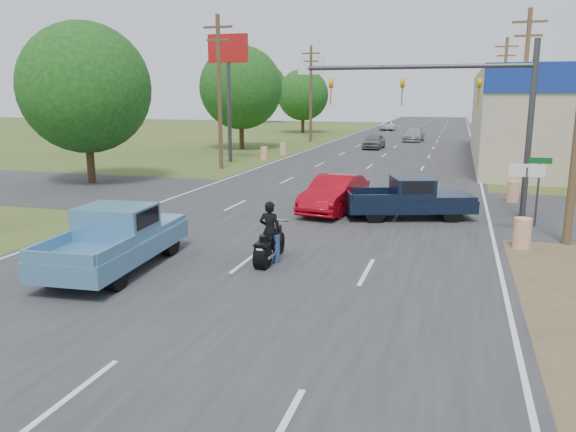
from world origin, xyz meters
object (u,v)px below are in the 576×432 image
(motorcycle, at_px, (269,246))
(navy_pickup, at_px, (412,198))
(distant_car_silver, at_px, (414,135))
(distant_car_white, at_px, (388,126))
(distant_car_grey, at_px, (374,141))
(blue_pickup, at_px, (118,237))
(red_convertible, at_px, (335,194))
(rider, at_px, (270,234))

(motorcycle, height_order, navy_pickup, navy_pickup)
(distant_car_silver, xyz_separation_m, distant_car_white, (-5.11, 19.19, -0.08))
(distant_car_grey, height_order, distant_car_white, distant_car_grey)
(distant_car_silver, height_order, distant_car_white, distant_car_silver)
(distant_car_white, bearing_deg, distant_car_silver, 101.76)
(navy_pickup, distance_m, distant_car_white, 59.77)
(blue_pickup, xyz_separation_m, navy_pickup, (7.48, 9.23, -0.08))
(red_convertible, height_order, blue_pickup, blue_pickup)
(distant_car_silver, bearing_deg, motorcycle, -87.79)
(motorcycle, xyz_separation_m, distant_car_silver, (0.44, 47.57, 0.20))
(red_convertible, distance_m, blue_pickup, 10.43)
(rider, distance_m, distant_car_grey, 37.39)
(navy_pickup, height_order, distant_car_white, navy_pickup)
(motorcycle, xyz_separation_m, navy_pickup, (3.51, 7.55, 0.33))
(motorcycle, height_order, rider, rider)
(motorcycle, bearing_deg, rider, 90.00)
(blue_pickup, relative_size, distant_car_grey, 1.37)
(blue_pickup, bearing_deg, distant_car_grey, 83.17)
(motorcycle, distance_m, blue_pickup, 4.34)
(red_convertible, bearing_deg, distant_car_silver, 98.54)
(motorcycle, relative_size, rider, 1.30)
(red_convertible, relative_size, blue_pickup, 0.83)
(distant_car_grey, distance_m, distant_car_white, 29.47)
(red_convertible, relative_size, distant_car_white, 1.02)
(blue_pickup, bearing_deg, distant_car_silver, 80.41)
(distant_car_grey, relative_size, distant_car_white, 0.89)
(rider, height_order, navy_pickup, rider)
(rider, xyz_separation_m, navy_pickup, (3.51, 7.49, -0.03))
(rider, height_order, distant_car_grey, rider)
(navy_pickup, distance_m, distant_car_grey, 30.40)
(red_convertible, height_order, rider, rider)
(red_convertible, bearing_deg, navy_pickup, 3.66)
(distant_car_grey, bearing_deg, motorcycle, -83.73)
(motorcycle, distance_m, rider, 0.37)
(motorcycle, bearing_deg, blue_pickup, -156.75)
(rider, xyz_separation_m, blue_pickup, (-3.98, -1.75, 0.04))
(distant_car_grey, relative_size, distant_car_silver, 0.83)
(rider, height_order, distant_car_white, rider)
(motorcycle, bearing_deg, navy_pickup, 65.39)
(distant_car_white, bearing_deg, red_convertible, 91.64)
(motorcycle, distance_m, distant_car_white, 66.92)
(distant_car_grey, bearing_deg, distant_car_white, 97.13)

